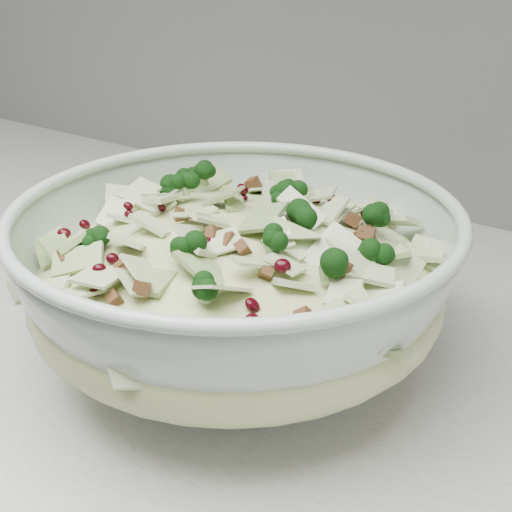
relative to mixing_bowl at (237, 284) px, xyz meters
The scene contains 2 objects.
mixing_bowl is the anchor object (origin of this frame).
salad 0.02m from the mixing_bowl, ahead, with size 0.34×0.34×0.13m.
Camera 1 is at (0.84, 1.23, 1.21)m, focal length 50.00 mm.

